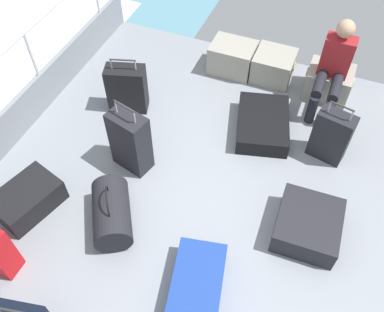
{
  "coord_description": "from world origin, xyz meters",
  "views": [
    {
      "loc": [
        0.86,
        -2.13,
        3.58
      ],
      "look_at": [
        -0.15,
        0.39,
        0.25
      ],
      "focal_mm": 39.28,
      "sensor_mm": 36.0,
      "label": 1
    }
  ],
  "objects_px": {
    "cargo_crate_1": "(274,66)",
    "duffel_bag": "(112,213)",
    "suitcase_5": "(127,89)",
    "suitcase_3": "(28,199)",
    "suitcase_0": "(197,288)",
    "suitcase_6": "(308,225)",
    "suitcase_8": "(263,124)",
    "suitcase_2": "(331,136)",
    "cargo_crate_0": "(232,58)",
    "cargo_crate_2": "(328,82)",
    "suitcase_7": "(130,141)",
    "passenger_seated": "(334,66)"
  },
  "relations": [
    {
      "from": "suitcase_6",
      "to": "suitcase_8",
      "type": "xyz_separation_m",
      "value": [
        -0.75,
        1.13,
        -0.03
      ]
    },
    {
      "from": "cargo_crate_1",
      "to": "duffel_bag",
      "type": "bearing_deg",
      "value": -107.7
    },
    {
      "from": "suitcase_2",
      "to": "suitcase_3",
      "type": "relative_size",
      "value": 1.03
    },
    {
      "from": "suitcase_5",
      "to": "suitcase_3",
      "type": "bearing_deg",
      "value": -99.12
    },
    {
      "from": "cargo_crate_0",
      "to": "suitcase_6",
      "type": "height_order",
      "value": "cargo_crate_0"
    },
    {
      "from": "passenger_seated",
      "to": "suitcase_8",
      "type": "height_order",
      "value": "passenger_seated"
    },
    {
      "from": "cargo_crate_1",
      "to": "passenger_seated",
      "type": "bearing_deg",
      "value": -17.83
    },
    {
      "from": "suitcase_2",
      "to": "suitcase_6",
      "type": "bearing_deg",
      "value": -89.3
    },
    {
      "from": "cargo_crate_1",
      "to": "suitcase_0",
      "type": "xyz_separation_m",
      "value": [
        0.15,
        -3.02,
        -0.07
      ]
    },
    {
      "from": "duffel_bag",
      "to": "suitcase_6",
      "type": "bearing_deg",
      "value": 18.77
    },
    {
      "from": "suitcase_5",
      "to": "duffel_bag",
      "type": "xyz_separation_m",
      "value": [
        0.6,
        -1.49,
        -0.11
      ]
    },
    {
      "from": "cargo_crate_0",
      "to": "suitcase_0",
      "type": "bearing_deg",
      "value": -77.12
    },
    {
      "from": "suitcase_7",
      "to": "suitcase_8",
      "type": "height_order",
      "value": "suitcase_7"
    },
    {
      "from": "suitcase_7",
      "to": "suitcase_8",
      "type": "relative_size",
      "value": 0.93
    },
    {
      "from": "suitcase_3",
      "to": "suitcase_5",
      "type": "height_order",
      "value": "suitcase_5"
    },
    {
      "from": "suitcase_8",
      "to": "duffel_bag",
      "type": "xyz_separation_m",
      "value": [
        -0.99,
        -1.72,
        0.08
      ]
    },
    {
      "from": "cargo_crate_2",
      "to": "suitcase_0",
      "type": "xyz_separation_m",
      "value": [
        -0.55,
        -2.98,
        -0.07
      ]
    },
    {
      "from": "suitcase_2",
      "to": "suitcase_3",
      "type": "bearing_deg",
      "value": -145.75
    },
    {
      "from": "suitcase_5",
      "to": "duffel_bag",
      "type": "bearing_deg",
      "value": -68.09
    },
    {
      "from": "cargo_crate_0",
      "to": "suitcase_8",
      "type": "distance_m",
      "value": 1.13
    },
    {
      "from": "suitcase_0",
      "to": "suitcase_5",
      "type": "bearing_deg",
      "value": 131.01
    },
    {
      "from": "cargo_crate_1",
      "to": "duffel_bag",
      "type": "xyz_separation_m",
      "value": [
        -0.85,
        -2.68,
        0.0
      ]
    },
    {
      "from": "suitcase_0",
      "to": "suitcase_8",
      "type": "height_order",
      "value": "suitcase_0"
    },
    {
      "from": "cargo_crate_0",
      "to": "suitcase_2",
      "type": "bearing_deg",
      "value": -35.28
    },
    {
      "from": "cargo_crate_1",
      "to": "suitcase_5",
      "type": "xyz_separation_m",
      "value": [
        -1.46,
        -1.18,
        0.11
      ]
    },
    {
      "from": "suitcase_0",
      "to": "duffel_bag",
      "type": "distance_m",
      "value": 1.06
    },
    {
      "from": "suitcase_3",
      "to": "cargo_crate_2",
      "type": "bearing_deg",
      "value": 48.92
    },
    {
      "from": "suitcase_0",
      "to": "suitcase_2",
      "type": "xyz_separation_m",
      "value": [
        0.74,
        1.97,
        0.2
      ]
    },
    {
      "from": "suitcase_7",
      "to": "duffel_bag",
      "type": "height_order",
      "value": "suitcase_7"
    },
    {
      "from": "suitcase_2",
      "to": "cargo_crate_1",
      "type": "bearing_deg",
      "value": 129.98
    },
    {
      "from": "suitcase_3",
      "to": "suitcase_6",
      "type": "xyz_separation_m",
      "value": [
        2.61,
        0.74,
        0.0
      ]
    },
    {
      "from": "cargo_crate_0",
      "to": "duffel_bag",
      "type": "distance_m",
      "value": 2.65
    },
    {
      "from": "suitcase_2",
      "to": "suitcase_5",
      "type": "relative_size",
      "value": 1.04
    },
    {
      "from": "cargo_crate_1",
      "to": "cargo_crate_2",
      "type": "height_order",
      "value": "cargo_crate_2"
    },
    {
      "from": "passenger_seated",
      "to": "suitcase_0",
      "type": "xyz_separation_m",
      "value": [
        -0.55,
        -2.8,
        -0.44
      ]
    },
    {
      "from": "suitcase_8",
      "to": "cargo_crate_2",
      "type": "bearing_deg",
      "value": 58.28
    },
    {
      "from": "suitcase_2",
      "to": "suitcase_3",
      "type": "xyz_separation_m",
      "value": [
        -2.6,
        -1.77,
        -0.18
      ]
    },
    {
      "from": "suitcase_0",
      "to": "suitcase_7",
      "type": "bearing_deg",
      "value": 136.99
    },
    {
      "from": "cargo_crate_0",
      "to": "duffel_bag",
      "type": "height_order",
      "value": "duffel_bag"
    },
    {
      "from": "suitcase_0",
      "to": "suitcase_8",
      "type": "relative_size",
      "value": 0.92
    },
    {
      "from": "cargo_crate_2",
      "to": "cargo_crate_0",
      "type": "bearing_deg",
      "value": -179.88
    },
    {
      "from": "suitcase_3",
      "to": "suitcase_0",
      "type": "bearing_deg",
      "value": -6.23
    },
    {
      "from": "suitcase_5",
      "to": "suitcase_7",
      "type": "relative_size",
      "value": 0.83
    },
    {
      "from": "suitcase_2",
      "to": "cargo_crate_2",
      "type": "bearing_deg",
      "value": 100.22
    },
    {
      "from": "suitcase_3",
      "to": "duffel_bag",
      "type": "relative_size",
      "value": 0.98
    },
    {
      "from": "suitcase_5",
      "to": "cargo_crate_1",
      "type": "bearing_deg",
      "value": 39.12
    },
    {
      "from": "cargo_crate_2",
      "to": "suitcase_5",
      "type": "bearing_deg",
      "value": -152.19
    },
    {
      "from": "cargo_crate_2",
      "to": "suitcase_6",
      "type": "relative_size",
      "value": 0.87
    },
    {
      "from": "suitcase_2",
      "to": "suitcase_5",
      "type": "xyz_separation_m",
      "value": [
        -2.34,
        -0.13,
        -0.01
      ]
    },
    {
      "from": "passenger_seated",
      "to": "suitcase_0",
      "type": "relative_size",
      "value": 1.24
    }
  ]
}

